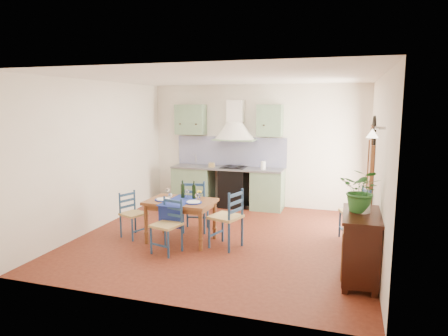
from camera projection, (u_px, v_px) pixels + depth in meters
The scene contains 13 objects.
floor at pixel (224, 238), 7.12m from camera, with size 5.00×5.00×0.00m, color #49190F.
back_wall at pixel (234, 161), 9.25m from camera, with size 5.00×0.96×2.80m.
right_wall at pixel (376, 168), 6.43m from camera, with size 0.26×5.00×2.80m.
left_wall at pixel (99, 155), 7.63m from camera, with size 0.04×5.00×2.80m, color white.
ceiling at pixel (224, 77), 6.67m from camera, with size 5.00×5.00×0.01m, color white.
dining_table at pixel (181, 205), 6.85m from camera, with size 1.17×0.89×1.04m.
chair_near at pixel (168, 225), 6.37m from camera, with size 0.49×0.49×0.87m.
chair_far at pixel (195, 205), 7.43m from camera, with size 0.54×0.54×0.99m.
chair_left at pixel (132, 214), 7.12m from camera, with size 0.49×0.49×0.81m.
chair_right at pixel (227, 218), 6.57m from camera, with size 0.57×0.57×0.99m.
chair_spare at pixel (356, 213), 6.92m from camera, with size 0.55×0.55×0.94m.
sideboard at pixel (360, 244), 5.33m from camera, with size 0.50×1.05×0.94m.
potted_plant at pixel (362, 190), 5.29m from camera, with size 0.53×0.46×0.59m, color #266026.
Camera 1 is at (2.04, -6.52, 2.36)m, focal length 32.00 mm.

